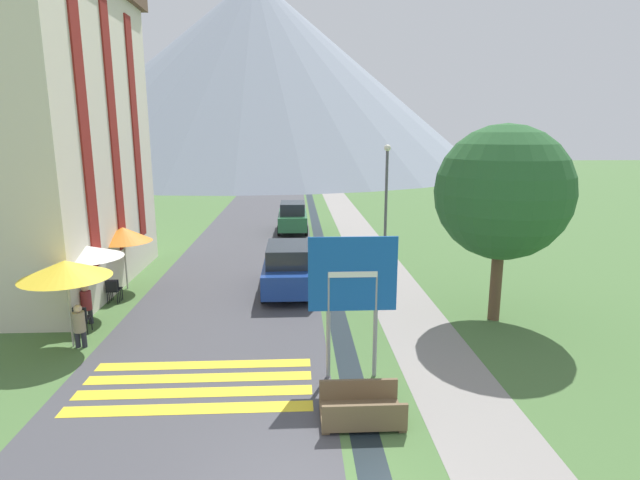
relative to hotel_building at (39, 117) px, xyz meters
name	(u,v)px	position (x,y,z in m)	size (l,w,h in m)	color
ground_plane	(298,240)	(9.40, 8.00, -6.42)	(160.00, 160.00, 0.00)	#476B38
road	(264,213)	(6.90, 18.00, -6.42)	(6.40, 60.00, 0.01)	#424247
footpath	(345,212)	(13.00, 18.00, -6.42)	(2.20, 60.00, 0.01)	gray
drainage_channel	(313,212)	(10.60, 18.00, -6.42)	(0.60, 60.00, 0.00)	black
crosswalk_marking	(197,385)	(6.90, -8.15, -6.42)	(5.44, 2.54, 0.01)	yellow
mountain_distant	(257,76)	(3.42, 63.79, 8.30)	(70.97, 70.97, 29.44)	gray
hotel_building	(39,117)	(0.00, 0.00, 0.00)	(5.70, 9.90, 11.96)	beige
road_sign	(353,285)	(10.60, -7.88, -4.09)	(2.10, 0.11, 3.51)	gray
footbridge	(361,410)	(10.60, -9.80, -6.20)	(1.70, 1.10, 0.65)	brown
parked_car_near	(289,267)	(9.00, -1.01, -5.51)	(1.94, 4.36, 1.82)	navy
parked_car_far	(293,217)	(9.10, 10.47, -5.52)	(1.77, 3.90, 1.82)	#28663D
cafe_chair_far_left	(113,289)	(2.86, -2.12, -5.91)	(0.40, 0.40, 0.85)	black
cafe_chair_far_right	(114,288)	(2.87, -1.98, -5.91)	(0.40, 0.40, 0.85)	black
cafe_chair_near_left	(81,317)	(2.90, -4.82, -5.91)	(0.40, 0.40, 0.85)	black
cafe_umbrella_front_yellow	(65,269)	(3.02, -5.74, -4.19)	(2.39, 2.39, 2.48)	#B7B2A8
cafe_umbrella_middle_white	(85,252)	(2.54, -3.25, -4.29)	(2.34, 2.34, 2.34)	#B7B2A8
cafe_umbrella_rear_orange	(123,234)	(2.80, -0.43, -4.30)	(2.09, 2.09, 2.40)	#B7B2A8
person_seated_near	(79,324)	(3.26, -5.81, -5.74)	(0.32, 0.32, 1.24)	#282833
person_seated_far	(86,302)	(2.74, -4.02, -5.72)	(0.32, 0.32, 1.27)	#282833
streetlamp	(386,197)	(13.12, 1.74, -3.25)	(0.28, 0.28, 5.38)	#515156
tree_by_path	(503,193)	(15.59, -4.26, -2.35)	(4.12, 4.12, 6.15)	brown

